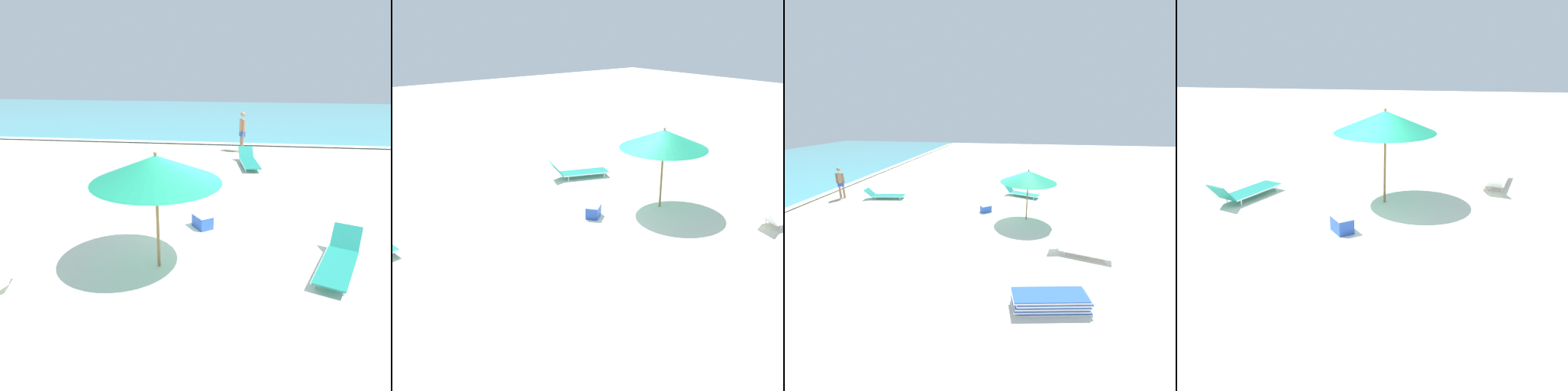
# 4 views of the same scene
# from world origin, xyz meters

# --- Properties ---
(ground_plane) EXTENTS (60.00, 60.00, 0.16)m
(ground_plane) POSITION_xyz_m (0.00, 0.01, -0.08)
(ground_plane) COLOR silver
(beach_umbrella) EXTENTS (2.44, 2.44, 2.32)m
(beach_umbrella) POSITION_xyz_m (-0.87, -1.21, 2.00)
(beach_umbrella) COLOR olive
(beach_umbrella) RESTS_ON ground_plane
(lounger_stack) EXTENTS (0.95, 2.00, 0.41)m
(lounger_stack) POSITION_xyz_m (-6.52, -1.79, 0.21)
(lounger_stack) COLOR blue
(lounger_stack) RESTS_ON ground_plane
(sun_lounger_under_umbrella) EXTENTS (1.29, 2.07, 0.61)m
(sun_lounger_under_umbrella) POSITION_xyz_m (2.62, -0.92, 0.22)
(sun_lounger_under_umbrella) COLOR #1E8475
(sun_lounger_under_umbrella) RESTS_ON ground_plane
(sun_lounger_beside_umbrella) EXTENTS (1.09, 2.11, 0.58)m
(sun_lounger_beside_umbrella) POSITION_xyz_m (-3.73, -2.95, 0.22)
(sun_lounger_beside_umbrella) COLOR white
(sun_lounger_beside_umbrella) RESTS_ON ground_plane
(sun_lounger_near_water_left) EXTENTS (0.92, 2.19, 0.57)m
(sun_lounger_near_water_left) POSITION_xyz_m (0.92, 6.67, 0.22)
(sun_lounger_near_water_left) COLOR #1E8475
(sun_lounger_near_water_left) RESTS_ON ground_plane
(beachgoer_wading_adult) EXTENTS (0.27, 0.43, 1.76)m
(beachgoer_wading_adult) POSITION_xyz_m (0.61, 9.09, 1.00)
(beachgoer_wading_adult) COLOR #A37A5B
(beachgoer_wading_adult) RESTS_ON ground_plane
(cooler_box) EXTENTS (0.58, 0.61, 0.37)m
(cooler_box) POSITION_xyz_m (-0.22, 0.73, 0.19)
(cooler_box) COLOR blue
(cooler_box) RESTS_ON ground_plane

